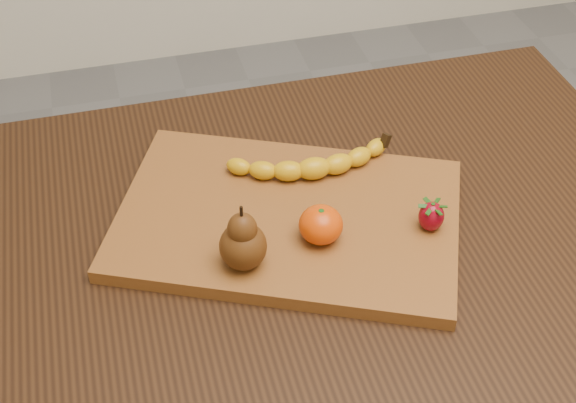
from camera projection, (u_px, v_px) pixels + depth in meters
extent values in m
cube|color=black|center=(321.00, 235.00, 1.09)|extent=(1.00, 0.70, 0.04)
cylinder|color=black|center=(35.00, 318.00, 1.48)|extent=(0.05, 0.05, 0.72)
cylinder|color=black|center=(484.00, 232.00, 1.65)|extent=(0.05, 0.05, 0.72)
cube|color=brown|center=(288.00, 218.00, 1.07)|extent=(0.53, 0.46, 0.02)
ellipsoid|color=#D13C02|center=(321.00, 225.00, 1.02)|extent=(0.06, 0.06, 0.05)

